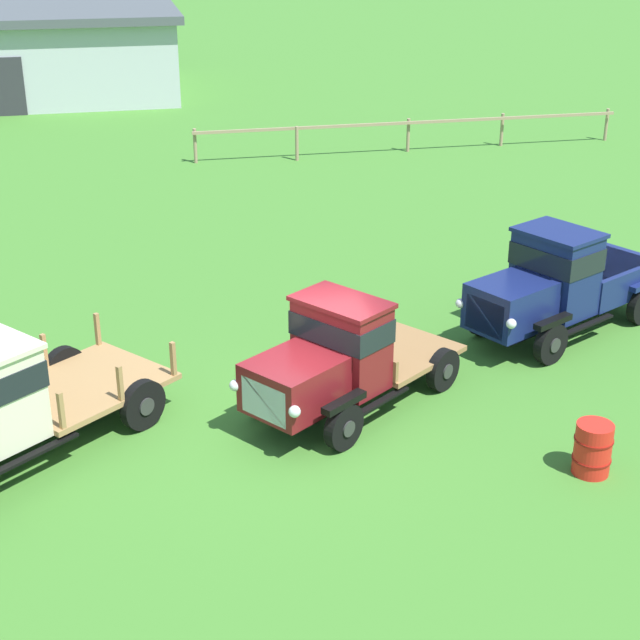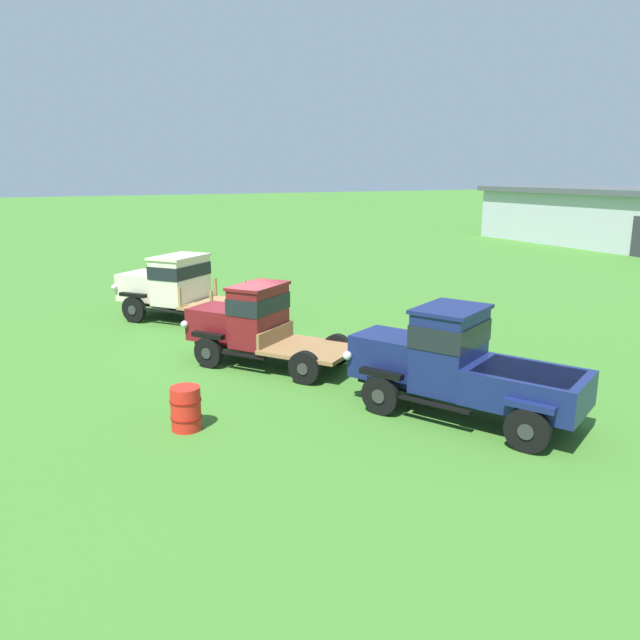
{
  "view_description": "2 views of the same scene",
  "coord_description": "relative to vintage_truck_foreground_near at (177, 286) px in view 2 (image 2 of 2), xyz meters",
  "views": [
    {
      "loc": [
        -2.99,
        -14.77,
        8.56
      ],
      "look_at": [
        0.74,
        2.18,
        1.0
      ],
      "focal_mm": 55.0,
      "sensor_mm": 36.0,
      "label": 1
    },
    {
      "loc": [
        15.71,
        -5.38,
        5.03
      ],
      "look_at": [
        0.74,
        2.18,
        1.0
      ],
      "focal_mm": 35.0,
      "sensor_mm": 36.0,
      "label": 2
    }
  ],
  "objects": [
    {
      "name": "vintage_truck_foreground_near",
      "position": [
        0.0,
        0.0,
        0.0
      ],
      "size": [
        5.57,
        5.03,
        2.22
      ],
      "color": "black",
      "rests_on": "ground"
    },
    {
      "name": "vintage_truck_second_in_line",
      "position": [
        6.0,
        0.54,
        -0.09
      ],
      "size": [
        4.74,
        4.08,
        2.15
      ],
      "color": "black",
      "rests_on": "ground"
    },
    {
      "name": "oil_drum_beside_row",
      "position": [
        9.58,
        -2.27,
        -0.72
      ],
      "size": [
        0.63,
        0.63,
        0.88
      ],
      "color": "red",
      "rests_on": "ground"
    },
    {
      "name": "ground_plane",
      "position": [
        5.41,
        0.26,
        -1.17
      ],
      "size": [
        240.0,
        240.0,
        0.0
      ],
      "primitive_type": "plane",
      "color": "#3D7528"
    },
    {
      "name": "vintage_truck_midrow_center",
      "position": [
        11.44,
        3.01,
        -0.03
      ],
      "size": [
        5.11,
        3.64,
        2.31
      ],
      "color": "black",
      "rests_on": "ground"
    }
  ]
}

